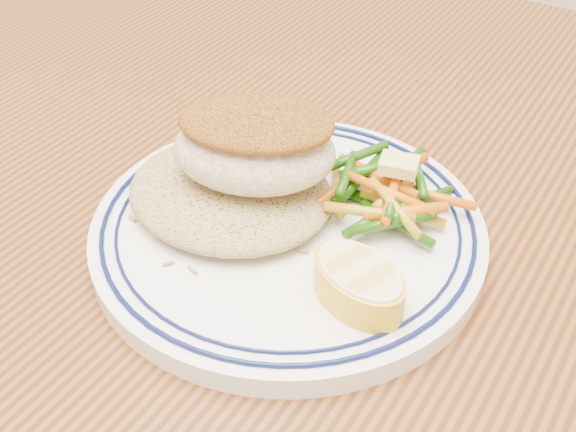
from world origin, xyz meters
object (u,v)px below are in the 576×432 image
at_px(fish_fillet, 255,144).
at_px(lemon_wedge, 359,282).
at_px(rice_pilaf, 230,188).
at_px(vegetable_pile, 385,192).
at_px(plate, 288,229).
at_px(dining_table, 250,304).

relative_size(fish_fillet, lemon_wedge, 1.71).
distance_m(rice_pilaf, vegetable_pile, 0.10).
bearing_deg(fish_fillet, lemon_wedge, -23.84).
bearing_deg(rice_pilaf, fish_fillet, 38.34).
height_order(rice_pilaf, vegetable_pile, vegetable_pile).
bearing_deg(plate, rice_pilaf, -174.21).
bearing_deg(lemon_wedge, plate, 152.01).
height_order(vegetable_pile, lemon_wedge, vegetable_pile).
distance_m(dining_table, plate, 0.12).
bearing_deg(lemon_wedge, dining_table, 155.34).
bearing_deg(vegetable_pile, plate, -134.85).
xyz_separation_m(plate, vegetable_pile, (0.04, 0.04, 0.02)).
bearing_deg(fish_fillet, rice_pilaf, -141.66).
bearing_deg(rice_pilaf, vegetable_pile, 29.69).
xyz_separation_m(dining_table, vegetable_pile, (0.09, 0.03, 0.13)).
bearing_deg(fish_fillet, vegetable_pile, 27.93).
bearing_deg(vegetable_pile, lemon_wedge, -73.39).
xyz_separation_m(vegetable_pile, lemon_wedge, (0.02, -0.08, -0.00)).
height_order(fish_fillet, vegetable_pile, fish_fillet).
relative_size(plate, lemon_wedge, 3.46).
relative_size(dining_table, vegetable_pile, 14.57).
bearing_deg(lemon_wedge, vegetable_pile, 106.61).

